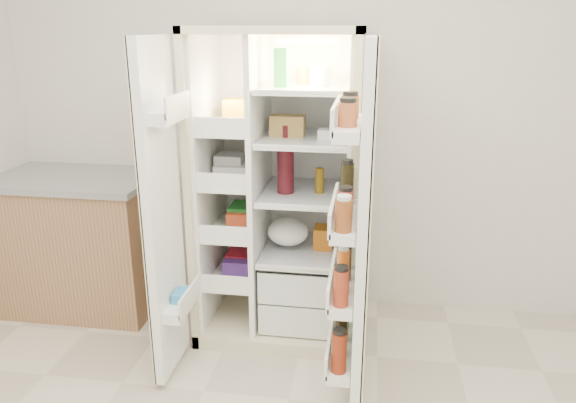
# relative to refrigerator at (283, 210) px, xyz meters

# --- Properties ---
(wall_back) EXTENTS (4.00, 0.02, 2.70)m
(wall_back) POSITION_rel_refrigerator_xyz_m (0.15, 0.35, 0.61)
(wall_back) COLOR silver
(wall_back) RESTS_ON floor
(refrigerator) EXTENTS (0.92, 0.70, 1.80)m
(refrigerator) POSITION_rel_refrigerator_xyz_m (0.00, 0.00, 0.00)
(refrigerator) COLOR beige
(refrigerator) RESTS_ON floor
(freezer_door) EXTENTS (0.15, 0.40, 1.72)m
(freezer_door) POSITION_rel_refrigerator_xyz_m (-0.51, -0.60, 0.15)
(freezer_door) COLOR white
(freezer_door) RESTS_ON floor
(fridge_door) EXTENTS (0.17, 0.58, 1.72)m
(fridge_door) POSITION_rel_refrigerator_xyz_m (0.47, -0.70, 0.13)
(fridge_door) COLOR white
(fridge_door) RESTS_ON floor
(kitchen_counter) EXTENTS (1.23, 0.66, 0.90)m
(kitchen_counter) POSITION_rel_refrigerator_xyz_m (-1.46, 0.03, -0.29)
(kitchen_counter) COLOR #9D734E
(kitchen_counter) RESTS_ON floor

